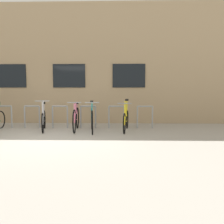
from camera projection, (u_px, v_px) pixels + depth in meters
ground_plane at (47, 139)px, 6.65m from camera, size 42.00×42.00×0.00m
storefront_building at (83, 71)px, 13.38m from camera, size 28.00×7.59×4.82m
bike_rack at (60, 114)px, 8.50m from camera, size 6.58×0.05×0.80m
bicycle_pink at (76, 118)px, 8.02m from camera, size 0.44×1.77×0.99m
bicycle_yellow at (126, 119)px, 7.95m from camera, size 0.44×1.73×1.06m
bicycle_teal at (92, 119)px, 7.84m from camera, size 0.44×1.83×1.00m
bicycle_silver at (44, 119)px, 8.02m from camera, size 0.55×1.63×1.03m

